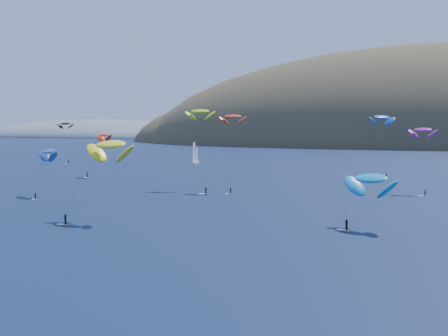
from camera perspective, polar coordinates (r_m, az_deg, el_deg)
headland at (r=939.84m, az=-10.04°, el=2.61°), size 460.00×250.00×60.00m
sailboat at (r=301.10m, az=-2.67°, el=0.61°), size 9.22×7.96×11.38m
kitesurfer_1 at (r=228.04m, az=-10.88°, el=3.01°), size 9.30×11.42×17.55m
kitesurfer_2 at (r=123.58m, az=-10.34°, el=2.13°), size 12.50×12.74×18.17m
kitesurfer_3 at (r=181.22m, az=-2.20°, el=5.19°), size 12.19×15.17×24.98m
kitesurfer_4 at (r=223.59m, az=14.23°, el=4.52°), size 10.37×10.17×24.12m
kitesurfer_5 at (r=115.32m, az=13.28°, el=-0.92°), size 12.27×10.82×12.34m
kitesurfer_6 at (r=179.41m, az=17.72°, el=3.35°), size 7.88×10.52×19.48m
kitesurfer_9 at (r=174.80m, az=0.78°, el=4.73°), size 8.02×9.23×23.20m
kitesurfer_10 at (r=169.88m, az=-15.76°, el=1.47°), size 9.66×12.85×14.23m
kitesurfer_12 at (r=310.34m, az=-14.30°, el=3.94°), size 8.49×5.65×21.33m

